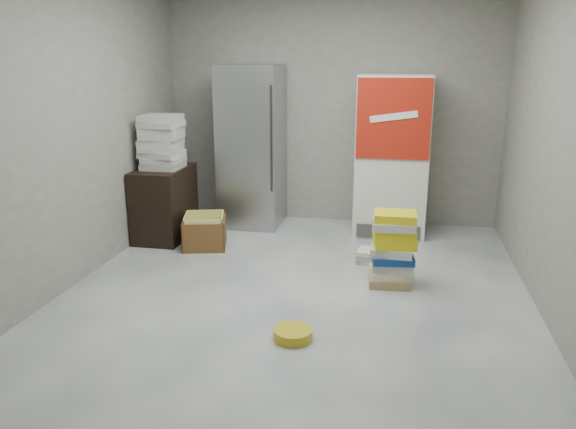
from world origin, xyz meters
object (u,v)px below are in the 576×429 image
(steel_fridge, at_px, (252,147))
(wood_shelf, at_px, (165,203))
(phonebook_stack_main, at_px, (393,249))
(cardboard_box, at_px, (205,234))
(coke_cooler, at_px, (392,155))

(steel_fridge, distance_m, wood_shelf, 1.23)
(steel_fridge, distance_m, phonebook_stack_main, 2.45)
(wood_shelf, bearing_deg, phonebook_stack_main, -19.71)
(phonebook_stack_main, xyz_separation_m, cardboard_box, (-2.00, 0.68, -0.19))
(phonebook_stack_main, height_order, cardboard_box, phonebook_stack_main)
(wood_shelf, height_order, cardboard_box, wood_shelf)
(steel_fridge, height_order, coke_cooler, steel_fridge)
(steel_fridge, bearing_deg, cardboard_box, -106.65)
(steel_fridge, bearing_deg, coke_cooler, -0.18)
(coke_cooler, distance_m, phonebook_stack_main, 1.73)
(phonebook_stack_main, bearing_deg, wood_shelf, 155.50)
(steel_fridge, relative_size, cardboard_box, 3.51)
(wood_shelf, distance_m, phonebook_stack_main, 2.70)
(cardboard_box, bearing_deg, coke_cooler, 11.73)
(steel_fridge, xyz_separation_m, phonebook_stack_main, (1.71, -1.64, -0.61))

